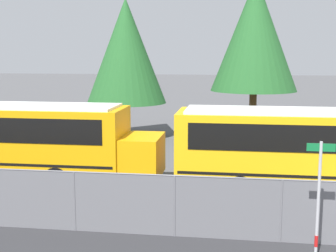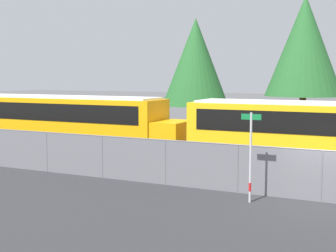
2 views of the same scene
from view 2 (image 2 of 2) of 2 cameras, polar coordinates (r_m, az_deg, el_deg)
ground_plane at (r=17.47m, az=18.12°, el=-8.80°), size 200.00×200.00×0.00m
fence at (r=17.25m, az=18.23°, el=-5.75°), size 84.99×0.07×1.86m
school_bus_1 at (r=27.30m, az=-12.27°, el=0.83°), size 14.04×2.59×3.27m
street_sign at (r=16.46m, az=10.03°, el=-3.55°), size 0.70×0.09×3.16m
tree_0 at (r=32.93m, az=16.30°, el=9.33°), size 5.15×5.15×9.75m
tree_1 at (r=34.97m, az=3.37°, el=7.78°), size 4.96×4.96×8.65m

